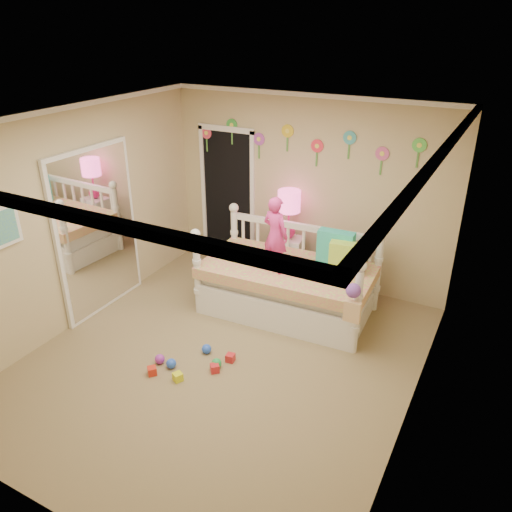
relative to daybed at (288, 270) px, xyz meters
The scene contains 18 objects.
floor 1.42m from the daybed, 98.28° to the right, with size 4.00×4.50×0.01m, color #7F684C.
ceiling 2.40m from the daybed, 98.28° to the right, with size 4.00×4.50×0.01m, color white.
back_wall 1.22m from the daybed, 101.00° to the left, with size 4.00×0.01×2.60m, color tan.
left_wall 2.64m from the daybed, 149.53° to the right, with size 0.01×4.50×2.60m, color tan.
right_wall 2.34m from the daybed, 35.37° to the right, with size 0.01×4.50×2.60m, color tan.
crown_molding 2.38m from the daybed, 98.28° to the right, with size 4.00×4.50×0.06m, color white, non-canonical shape.
daybed is the anchor object (origin of this frame).
pillow_turquoise 0.65m from the daybed, 31.24° to the left, with size 0.45×0.16×0.45m, color #22ABA4.
pillow_lime 0.75m from the daybed, 13.27° to the left, with size 0.41×0.15×0.38m, color #B4E947.
child 0.58m from the daybed, 113.23° to the right, with size 0.35×0.23×0.95m, color #E73494.
nightstand 0.83m from the daybed, 114.83° to the left, with size 0.41×0.31×0.68m, color white.
table_lamp 0.97m from the daybed, 114.83° to the left, with size 0.31×0.31×0.68m.
closet_doorway 1.78m from the daybed, 146.59° to the left, with size 0.90×0.04×2.07m, color black.
flower_decals 1.68m from the daybed, 106.25° to the left, with size 3.40×0.02×0.50m, color #B2668C, non-canonical shape.
mirror_closet 2.41m from the daybed, 155.31° to the right, with size 0.07×1.30×2.10m, color white.
wall_picture 3.22m from the daybed, 134.61° to the right, with size 0.05×0.34×0.42m, color white.
hanging_bag 1.20m from the daybed, 31.14° to the right, with size 0.20×0.16×0.36m, color beige, non-canonical shape.
toy_scatter 1.92m from the daybed, 103.14° to the right, with size 0.80×1.30×0.11m, color #996666, non-canonical shape.
Camera 1 is at (2.48, -3.88, 3.47)m, focal length 35.57 mm.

